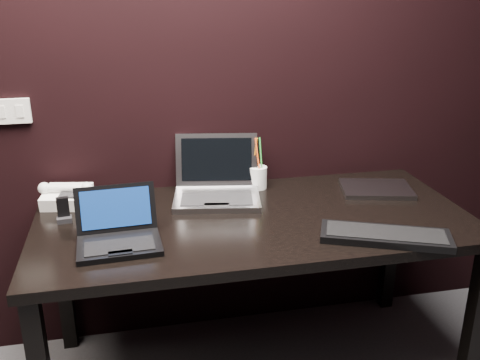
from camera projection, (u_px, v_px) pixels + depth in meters
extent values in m
plane|color=black|center=(163.00, 61.00, 2.22)|extent=(4.00, 0.00, 4.00)
cube|color=silver|center=(11.00, 111.00, 2.15)|extent=(0.15, 0.02, 0.10)
cube|color=silver|center=(1.00, 112.00, 2.13)|extent=(0.03, 0.01, 0.05)
cube|color=silver|center=(20.00, 111.00, 2.15)|extent=(0.03, 0.01, 0.05)
cube|color=black|center=(255.00, 221.00, 2.11)|extent=(1.70, 0.80, 0.04)
cube|color=black|center=(474.00, 326.00, 2.08)|extent=(0.06, 0.06, 0.70)
cube|color=black|center=(63.00, 280.00, 2.41)|extent=(0.06, 0.06, 0.70)
cube|color=black|center=(390.00, 245.00, 2.72)|extent=(0.06, 0.06, 0.70)
cube|color=black|center=(120.00, 246.00, 1.85)|extent=(0.29, 0.21, 0.02)
cube|color=black|center=(120.00, 246.00, 1.83)|extent=(0.24, 0.12, 0.00)
cube|color=black|center=(120.00, 253.00, 1.78)|extent=(0.08, 0.04, 0.00)
cube|color=black|center=(116.00, 208.00, 1.93)|extent=(0.29, 0.07, 0.16)
cube|color=navy|center=(116.00, 208.00, 1.93)|extent=(0.25, 0.06, 0.13)
cube|color=#9E9EA3|center=(217.00, 199.00, 2.24)|extent=(0.40, 0.32, 0.02)
cube|color=black|center=(217.00, 199.00, 2.21)|extent=(0.31, 0.19, 0.00)
cube|color=#A3A4A9|center=(217.00, 205.00, 2.15)|extent=(0.11, 0.06, 0.00)
cube|color=#929297|center=(217.00, 159.00, 2.35)|extent=(0.36, 0.13, 0.22)
cube|color=black|center=(217.00, 160.00, 2.34)|extent=(0.31, 0.10, 0.18)
cube|color=black|center=(385.00, 236.00, 1.91)|extent=(0.48, 0.32, 0.03)
cube|color=black|center=(386.00, 232.00, 1.91)|extent=(0.43, 0.28, 0.00)
cube|color=gray|center=(376.00, 189.00, 2.36)|extent=(0.34, 0.28, 0.02)
cube|color=white|center=(67.00, 198.00, 2.21)|extent=(0.21, 0.20, 0.08)
cylinder|color=white|center=(65.00, 188.00, 2.18)|extent=(0.18, 0.07, 0.04)
sphere|color=silver|center=(44.00, 188.00, 2.18)|extent=(0.06, 0.06, 0.05)
sphere|color=silver|center=(87.00, 188.00, 2.19)|extent=(0.06, 0.06, 0.05)
cube|color=black|center=(68.00, 194.00, 2.16)|extent=(0.08, 0.06, 0.01)
cube|color=black|center=(63.00, 209.00, 2.05)|extent=(0.05, 0.03, 0.10)
cube|color=black|center=(64.00, 220.00, 2.05)|extent=(0.06, 0.05, 0.02)
cylinder|color=white|center=(258.00, 177.00, 2.38)|extent=(0.08, 0.08, 0.10)
cylinder|color=#C56A12|center=(255.00, 154.00, 2.35)|extent=(0.02, 0.03, 0.15)
cylinder|color=green|center=(261.00, 154.00, 2.34)|extent=(0.02, 0.02, 0.15)
cylinder|color=black|center=(258.00, 153.00, 2.36)|extent=(0.01, 0.01, 0.15)
cylinder|color=#EA4B16|center=(258.00, 155.00, 2.33)|extent=(0.02, 0.03, 0.15)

